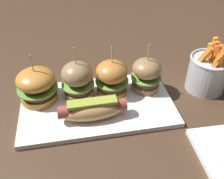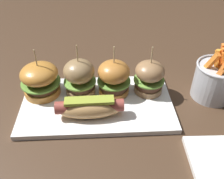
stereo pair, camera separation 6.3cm
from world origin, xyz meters
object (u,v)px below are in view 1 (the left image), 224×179
at_px(slider_center_right, 112,77).
at_px(fries_bucket, 208,72).
at_px(hot_dog, 93,109).
at_px(slider_far_left, 37,85).
at_px(slider_far_right, 146,74).
at_px(platter_main, 97,105).
at_px(slider_center_left, 78,80).

xyz_separation_m(slider_center_right, fries_bucket, (0.27, -0.01, -0.01)).
relative_size(hot_dog, slider_far_left, 1.22).
bearing_deg(hot_dog, slider_far_right, 29.92).
xyz_separation_m(slider_far_left, slider_far_right, (0.29, -0.01, 0.00)).
height_order(hot_dog, slider_center_right, slider_center_right).
bearing_deg(fries_bucket, slider_center_right, 177.33).
bearing_deg(platter_main, fries_bucket, 4.94).
bearing_deg(slider_center_left, slider_far_right, -0.12).
relative_size(slider_center_right, fries_bucket, 0.93).
relative_size(platter_main, slider_center_left, 2.68).
bearing_deg(slider_center_right, fries_bucket, -2.67).
distance_m(slider_center_right, slider_far_right, 0.09).
distance_m(slider_center_left, slider_far_right, 0.18).
relative_size(platter_main, slider_center_right, 2.80).
distance_m(hot_dog, slider_center_left, 0.10).
bearing_deg(slider_far_right, fries_bucket, -4.25).
distance_m(hot_dog, fries_bucket, 0.34).
xyz_separation_m(slider_center_left, slider_center_right, (0.09, -0.00, -0.00)).
height_order(slider_far_left, slider_center_left, slider_center_left).
height_order(slider_far_left, fries_bucket, fries_bucket).
relative_size(hot_dog, slider_center_right, 1.17).
bearing_deg(slider_far_right, slider_center_right, -179.74).
relative_size(slider_center_right, slider_far_right, 1.03).
bearing_deg(slider_center_left, hot_dog, -73.54).
bearing_deg(platter_main, slider_far_right, 15.93).
height_order(slider_far_left, slider_center_right, slider_center_right).
height_order(slider_center_right, fries_bucket, slider_center_right).
xyz_separation_m(slider_center_left, slider_far_right, (0.18, -0.00, -0.00)).
distance_m(platter_main, slider_center_left, 0.08).
distance_m(hot_dog, slider_far_left, 0.16).
relative_size(platter_main, hot_dog, 2.40).
xyz_separation_m(slider_center_right, slider_far_right, (0.09, 0.00, -0.00)).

